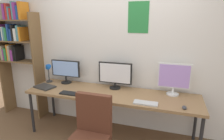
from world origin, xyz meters
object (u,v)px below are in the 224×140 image
Objects in this scene: bookshelf at (16,42)px; computer_mouse at (184,107)px; monitor_left at (66,70)px; keyboard_left at (71,93)px; laptop_closed at (45,87)px; desk at (111,96)px; monitor_center at (115,74)px; monitor_right at (174,78)px; keyboard_right at (146,103)px; desk_lamp at (47,69)px.

computer_mouse is (2.97, -0.45, -0.67)m from bookshelf.
monitor_left reaches higher than keyboard_left.
laptop_closed is (-2.16, 0.12, -0.00)m from computer_mouse.
desk is 4.82× the size of monitor_center.
bookshelf is at bearing 179.66° from monitor_right.
bookshelf is at bearing 161.42° from keyboard_left.
keyboard_right is (1.12, 0.00, 0.00)m from keyboard_left.
monitor_center is 0.90m from monitor_right.
monitor_left is at bearing 163.15° from keyboard_right.
computer_mouse is at bearing 0.17° from keyboard_left.
computer_mouse is (0.49, 0.00, 0.01)m from keyboard_right.
desk is 0.61m from keyboard_left.
monitor_center is 0.75m from keyboard_left.
bookshelf is 3.08m from computer_mouse.
monitor_left is at bearing -180.00° from monitor_right.
laptop_closed is at bearing -164.09° from monitor_center.
desk is 4.95× the size of monitor_left.
keyboard_right is (2.48, -0.46, -0.68)m from bookshelf.
monitor_center is 1.46× the size of desk_lamp.
desk_lamp is (-2.12, -0.07, -0.02)m from monitor_right.
monitor_left reaches higher than keyboard_right.
desk_lamp is at bearing -176.66° from monitor_center.
bookshelf is 6.30× the size of keyboard_left.
desk_lamp is 1.83m from keyboard_right.
monitor_right is 1.50× the size of laptop_closed.
bookshelf reaches higher than desk.
desk_lamp is 1.11× the size of keyboard_left.
keyboard_right is at bearing 11.20° from laptop_closed.
keyboard_right is 1.68m from laptop_closed.
monitor_center reaches higher than computer_mouse.
desk_lamp is at bearing -178.08° from monitor_right.
monitor_left is (-0.90, 0.21, 0.28)m from desk.
desk_lamp is at bearing -167.44° from monitor_left.
monitor_center is 1.71× the size of laptop_closed.
computer_mouse is at bearing -9.19° from desk_lamp.
desk is 2.07m from bookshelf.
desk is 0.35m from monitor_center.
monitor_right is at bearing 13.27° from desk.
monitor_left is 1.67× the size of laptop_closed.
monitor_right is at bearing 52.45° from keyboard_right.
computer_mouse is 0.30× the size of laptop_closed.
laptop_closed is (-0.56, 0.12, 0.00)m from keyboard_left.
desk is at bearing -13.27° from monitor_left.
monitor_center is at bearing 0.00° from monitor_left.
desk is at bearing 167.85° from computer_mouse.
keyboard_left is 3.51× the size of computer_mouse.
monitor_left reaches higher than laptop_closed.
monitor_center reaches higher than keyboard_right.
monitor_left is 1.80m from monitor_right.
desk is 1.24× the size of bookshelf.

